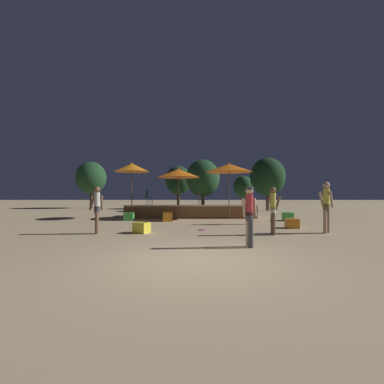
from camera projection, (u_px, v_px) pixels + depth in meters
name	position (u px, v px, depth m)	size (l,w,h in m)	color
ground_plane	(193.00, 261.00, 5.51)	(120.00, 120.00, 0.00)	tan
wooden_deck	(190.00, 211.00, 16.24)	(7.89, 2.41, 0.79)	brown
patio_umbrella_0	(131.00, 168.00, 15.38)	(2.09, 2.09, 3.37)	brown
patio_umbrella_1	(228.00, 168.00, 14.95)	(2.68, 2.68, 3.30)	brown
patio_umbrella_2	(177.00, 173.00, 15.43)	(2.58, 2.58, 3.04)	brown
cube_seat_0	(141.00, 228.00, 9.48)	(0.64, 0.64, 0.39)	yellow
cube_seat_1	(128.00, 216.00, 14.06)	(0.53, 0.53, 0.44)	#4CC651
cube_seat_2	(286.00, 217.00, 13.97)	(0.70, 0.70, 0.44)	#4CC651
cube_seat_3	(291.00, 223.00, 10.89)	(0.55, 0.55, 0.40)	orange
cube_seat_4	(166.00, 217.00, 13.53)	(0.55, 0.55, 0.49)	orange
person_0	(248.00, 214.00, 6.94)	(0.43, 0.28, 1.63)	#3F3F47
person_1	(248.00, 204.00, 12.23)	(0.31, 0.45, 1.70)	tan
person_2	(272.00, 209.00, 9.05)	(0.52, 0.29, 1.69)	brown
person_3	(325.00, 204.00, 9.47)	(0.39, 0.52, 1.89)	#72664C
person_4	(96.00, 208.00, 9.29)	(0.50, 0.29, 1.71)	#3F3F47
bistro_chair_0	(147.00, 196.00, 15.73)	(0.42, 0.42, 0.90)	#1E4C47
bistro_chair_1	(199.00, 196.00, 15.87)	(0.43, 0.43, 0.90)	#2D3338
frisbee_disc	(201.00, 230.00, 10.21)	(0.27, 0.27, 0.03)	#E54C99
background_tree_0	(202.00, 178.00, 22.10)	(2.90, 2.90, 4.43)	#3D2B1C
background_tree_1	(266.00, 177.00, 22.66)	(3.05, 3.05, 4.67)	#3D2B1C
background_tree_2	(90.00, 178.00, 26.69)	(3.05, 3.05, 4.83)	#3D2B1C
background_tree_3	(177.00, 180.00, 25.69)	(2.61, 2.61, 4.28)	#3D2B1C
background_tree_4	(242.00, 187.00, 27.07)	(2.10, 2.10, 3.39)	#3D2B1C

